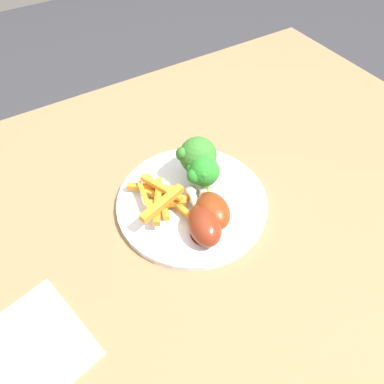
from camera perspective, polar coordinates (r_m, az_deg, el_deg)
The scene contains 9 objects.
ground_plane at distance 1.26m, azimuth 0.07°, elevation -25.88°, with size 6.00×6.00×0.00m, color #333338.
dining_table at distance 0.64m, azimuth 0.12°, elevation -11.47°, with size 1.21×0.89×0.76m.
dinner_plate at distance 0.59m, azimuth -0.00°, elevation -1.63°, with size 0.25×0.25×0.01m, color silver.
broccoli_floret_front at distance 0.58m, azimuth 0.80°, elevation 5.97°, with size 0.07×0.07×0.08m.
broccoli_floret_middle at distance 0.56m, azimuth 1.68°, elevation 3.28°, with size 0.06×0.05×0.07m.
carrot_fries_pile at distance 0.57m, azimuth -4.99°, elevation -0.96°, with size 0.10×0.14×0.04m.
chicken_drumstick_near at distance 0.53m, azimuth 1.89°, elevation -5.09°, with size 0.06×0.12×0.04m.
chicken_drumstick_far at distance 0.55m, azimuth 3.22°, elevation -2.73°, with size 0.06×0.13×0.04m.
napkin at distance 0.53m, azimuth -26.64°, elevation -23.32°, with size 0.17×0.14×0.00m, color beige.
Camera 1 is at (-0.16, -0.26, 1.23)m, focal length 33.04 mm.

